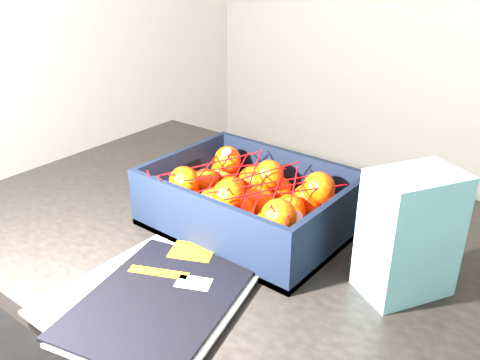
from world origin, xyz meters
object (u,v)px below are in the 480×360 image
Objects in this scene: magazine_stack at (153,300)px; retail_carton at (410,234)px; table at (248,271)px; produce_crate at (250,209)px.

retail_carton is at bearing 44.58° from magazine_stack.
magazine_stack is 1.62× the size of retail_carton.
table is 0.37m from retail_carton.
table is 3.71× the size of magazine_stack.
retail_carton is (0.31, 0.00, 0.20)m from table.
retail_carton reaches higher than table.
produce_crate is (-0.01, 0.01, 0.14)m from table.
magazine_stack is at bearing -105.84° from retail_carton.
table is at bearing -149.69° from retail_carton.
magazine_stack is 0.89× the size of produce_crate.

